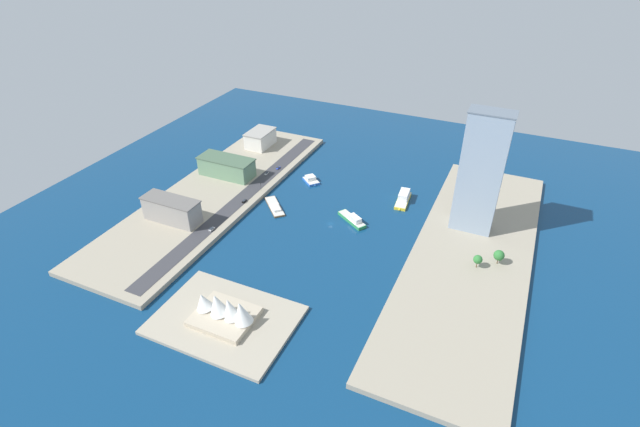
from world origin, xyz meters
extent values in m
plane|color=navy|center=(0.00, 0.00, 0.00)|extent=(440.00, 440.00, 0.00)
cube|color=#9E937F|center=(-94.71, 0.00, 1.63)|extent=(70.00, 240.00, 3.25)
cube|color=#9E937F|center=(94.71, 0.00, 1.63)|extent=(70.00, 240.00, 3.25)
cube|color=#A89E89|center=(14.10, 107.70, 1.00)|extent=(72.90, 53.49, 2.00)
cube|color=#38383D|center=(71.04, 0.00, 3.33)|extent=(11.68, 228.00, 0.15)
cube|color=brown|center=(45.59, -2.74, 0.64)|extent=(25.55, 25.91, 1.27)
cone|color=brown|center=(55.79, -13.21, 0.64)|extent=(1.62, 1.62, 1.15)
cube|color=white|center=(42.82, 0.09, 2.12)|extent=(10.63, 10.71, 1.68)
cube|color=beige|center=(45.59, -2.74, 1.32)|extent=(24.52, 24.88, 0.10)
cube|color=#2D8C4C|center=(-12.04, -9.29, 1.17)|extent=(24.50, 19.08, 2.34)
cone|color=#2D8C4C|center=(-1.03, -16.45, 1.17)|extent=(2.92, 2.92, 2.11)
cube|color=white|center=(-14.99, -7.37, 4.07)|extent=(10.77, 9.28, 3.45)
cube|color=beige|center=(-12.04, -9.29, 2.39)|extent=(23.52, 18.32, 0.10)
cube|color=yellow|center=(-37.16, -48.56, 1.10)|extent=(10.43, 25.54, 2.19)
cone|color=yellow|center=(-38.35, -35.57, 1.10)|extent=(2.14, 2.14, 1.97)
cube|color=white|center=(-36.90, -51.45, 4.71)|extent=(7.85, 13.74, 5.04)
cube|color=beige|center=(-37.16, -48.56, 2.24)|extent=(10.01, 24.52, 0.10)
cube|color=blue|center=(37.86, -48.30, 0.88)|extent=(17.04, 16.44, 1.77)
cone|color=blue|center=(31.93, -43.19, 0.88)|extent=(2.24, 2.24, 1.59)
cube|color=white|center=(38.78, -49.09, 3.22)|extent=(9.76, 9.77, 2.91)
cube|color=beige|center=(37.86, -48.30, 1.82)|extent=(16.36, 15.79, 0.10)
cube|color=silver|center=(105.03, -84.63, 9.90)|extent=(17.75, 26.97, 13.31)
cube|color=#9D9992|center=(105.03, -84.63, 16.96)|extent=(18.46, 28.04, 0.80)
cube|color=#8C9EB2|center=(-88.46, -30.97, 43.58)|extent=(26.38, 14.36, 80.66)
cube|color=slate|center=(-88.46, -30.97, 84.31)|extent=(27.44, 14.93, 0.80)
cube|color=slate|center=(100.94, -25.41, 10.29)|extent=(42.92, 18.05, 14.09)
cube|color=#47624A|center=(100.94, -25.41, 17.74)|extent=(44.63, 18.77, 0.80)
cube|color=gray|center=(97.88, 44.82, 11.18)|extent=(39.09, 14.33, 15.86)
cube|color=slate|center=(97.88, 44.82, 19.51)|extent=(40.65, 14.91, 0.80)
cylinder|color=black|center=(67.87, 42.41, 3.72)|extent=(0.26, 0.64, 0.64)
cylinder|color=black|center=(66.09, 42.43, 3.72)|extent=(0.26, 0.64, 0.64)
cylinder|color=black|center=(67.91, 45.66, 3.72)|extent=(0.26, 0.64, 0.64)
cylinder|color=black|center=(66.13, 45.69, 3.72)|extent=(0.26, 0.64, 0.64)
cube|color=#B7B7BC|center=(67.00, 44.05, 4.01)|extent=(2.05, 4.68, 0.79)
cube|color=#262D38|center=(67.00, 44.28, 4.70)|extent=(1.78, 2.63, 0.59)
cylinder|color=black|center=(70.08, -53.37, 3.72)|extent=(0.26, 0.64, 0.64)
cylinder|color=black|center=(68.52, -53.35, 3.72)|extent=(0.26, 0.64, 0.64)
cylinder|color=black|center=(70.11, -50.30, 3.72)|extent=(0.26, 0.64, 0.64)
cylinder|color=black|center=(68.55, -50.28, 3.72)|extent=(0.26, 0.64, 0.64)
cube|color=blue|center=(69.31, -51.83, 4.01)|extent=(1.80, 4.40, 0.78)
cube|color=#262D38|center=(69.32, -51.61, 4.68)|extent=(1.57, 2.47, 0.58)
cylinder|color=black|center=(72.15, -37.65, 3.72)|extent=(0.27, 0.65, 0.64)
cylinder|color=black|center=(73.66, -37.59, 3.72)|extent=(0.27, 0.65, 0.64)
cylinder|color=black|center=(72.26, -40.86, 3.72)|extent=(0.27, 0.65, 0.64)
cylinder|color=black|center=(73.78, -40.80, 3.72)|extent=(0.27, 0.65, 0.64)
cube|color=white|center=(72.96, -39.22, 4.00)|extent=(1.88, 4.64, 0.77)
cube|color=#262D38|center=(72.97, -39.45, 4.67)|extent=(1.60, 2.62, 0.56)
cylinder|color=black|center=(67.32, 2.98, 3.72)|extent=(0.27, 0.65, 0.64)
cylinder|color=black|center=(65.80, 2.93, 3.72)|extent=(0.27, 0.65, 0.64)
cylinder|color=black|center=(67.21, 6.07, 3.72)|extent=(0.27, 0.65, 0.64)
cylinder|color=black|center=(65.69, 6.02, 3.72)|extent=(0.27, 0.65, 0.64)
cube|color=black|center=(66.51, 4.50, 4.02)|extent=(1.87, 4.48, 0.79)
cube|color=#262D38|center=(66.50, 4.72, 4.71)|extent=(1.60, 2.53, 0.59)
cylinder|color=black|center=(63.96, -15.09, 6.00)|extent=(0.18, 0.18, 5.50)
cube|color=black|center=(63.96, -15.09, 9.25)|extent=(0.36, 0.36, 1.00)
sphere|color=red|center=(63.96, -15.09, 9.60)|extent=(0.24, 0.24, 0.24)
sphere|color=yellow|center=(63.96, -15.09, 9.25)|extent=(0.24, 0.24, 0.24)
sphere|color=green|center=(63.96, -15.09, 8.90)|extent=(0.24, 0.24, 0.24)
cube|color=#BCAD93|center=(14.10, 107.70, 3.50)|extent=(31.71, 26.53, 3.00)
cone|color=white|center=(2.80, 107.70, 11.11)|extent=(11.79, 9.92, 13.68)
cone|color=white|center=(9.79, 107.70, 10.93)|extent=(11.06, 8.96, 13.35)
cone|color=white|center=(17.64, 107.70, 10.88)|extent=(12.23, 10.23, 13.46)
cone|color=white|center=(26.66, 107.70, 9.42)|extent=(11.05, 9.51, 10.52)
cylinder|color=brown|center=(-110.27, 1.94, 5.08)|extent=(0.50, 0.50, 3.66)
sphere|color=#2D7233|center=(-110.27, 1.94, 9.47)|extent=(6.41, 6.41, 6.41)
cylinder|color=brown|center=(-99.41, 10.77, 5.11)|extent=(0.50, 0.50, 3.73)
sphere|color=#2D7233|center=(-99.41, 10.77, 9.14)|extent=(5.39, 5.39, 5.39)
camera|label=1|loc=(-107.21, 252.65, 185.51)|focal=26.96mm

